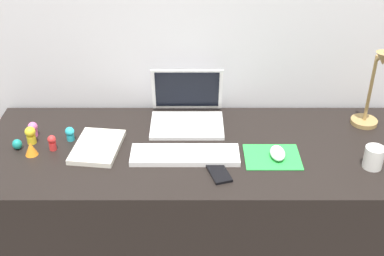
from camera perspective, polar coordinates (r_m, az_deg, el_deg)
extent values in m
cube|color=silver|center=(2.29, 0.40, 3.31)|extent=(2.88, 0.05, 1.53)
cube|color=black|center=(2.22, 0.45, -10.18)|extent=(1.68, 0.64, 0.74)
cube|color=white|center=(2.12, -0.70, 0.29)|extent=(0.30, 0.21, 0.01)
cube|color=white|center=(2.18, -0.70, 4.33)|extent=(0.30, 0.04, 0.20)
cube|color=black|center=(2.17, -0.70, 4.28)|extent=(0.27, 0.03, 0.17)
cube|color=white|center=(1.94, -0.93, -3.01)|extent=(0.41, 0.13, 0.02)
cube|color=green|center=(1.96, 8.77, -3.19)|extent=(0.21, 0.17, 0.00)
ellipsoid|color=white|center=(1.95, 9.36, -2.75)|extent=(0.06, 0.10, 0.03)
cube|color=black|center=(1.86, 2.82, -4.94)|extent=(0.10, 0.14, 0.01)
cylinder|color=#A5844C|center=(2.27, 18.43, 0.72)|extent=(0.11, 0.11, 0.02)
cylinder|color=#A5844C|center=(2.20, 19.09, 4.19)|extent=(0.01, 0.01, 0.29)
cylinder|color=#A5844C|center=(2.11, 20.06, 7.46)|extent=(0.01, 0.08, 0.08)
cone|color=#A5844C|center=(2.07, 20.38, 7.26)|extent=(0.06, 0.06, 0.05)
cube|color=silver|center=(2.02, -10.62, -2.08)|extent=(0.20, 0.26, 0.02)
cylinder|color=white|center=(1.98, 19.40, -3.08)|extent=(0.07, 0.07, 0.08)
cone|color=orange|center=(2.04, -17.62, -2.24)|extent=(0.05, 0.05, 0.05)
cylinder|color=pink|center=(2.16, -17.32, -0.54)|extent=(0.03, 0.03, 0.03)
sphere|color=pink|center=(2.15, -17.44, 0.12)|extent=(0.04, 0.04, 0.04)
cylinder|color=yellow|center=(2.11, -17.55, -1.23)|extent=(0.04, 0.04, 0.03)
sphere|color=yellow|center=(2.10, -17.70, -0.43)|extent=(0.04, 0.04, 0.04)
cylinder|color=#28B7CC|center=(2.09, -13.50, -1.04)|extent=(0.03, 0.03, 0.02)
sphere|color=#28B7CC|center=(2.08, -13.59, -0.40)|extent=(0.04, 0.04, 0.04)
cylinder|color=red|center=(2.05, -15.37, -1.96)|extent=(0.03, 0.03, 0.03)
sphere|color=red|center=(2.03, -15.48, -1.25)|extent=(0.03, 0.03, 0.03)
ellipsoid|color=teal|center=(2.09, -19.01, -1.75)|extent=(0.04, 0.04, 0.04)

